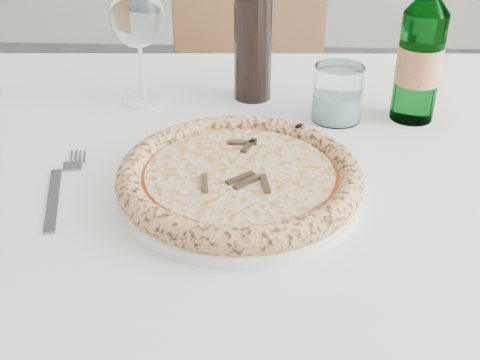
% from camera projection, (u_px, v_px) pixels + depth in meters
% --- Properties ---
extents(dining_table, '(1.53, 0.95, 0.76)m').
position_uv_depth(dining_table, '(243.00, 206.00, 0.90)').
color(dining_table, brown).
rests_on(dining_table, floor).
extents(chair_far, '(0.50, 0.50, 0.93)m').
position_uv_depth(chair_far, '(258.00, 97.00, 1.61)').
color(chair_far, brown).
rests_on(chair_far, floor).
extents(plate, '(0.31, 0.31, 0.02)m').
position_uv_depth(plate, '(240.00, 188.00, 0.77)').
color(plate, white).
rests_on(plate, dining_table).
extents(pizza, '(0.31, 0.31, 0.03)m').
position_uv_depth(pizza, '(240.00, 176.00, 0.76)').
color(pizza, '#E4B670').
rests_on(pizza, plate).
extents(fork, '(0.05, 0.21, 0.00)m').
position_uv_depth(fork, '(59.00, 188.00, 0.78)').
color(fork, slate).
rests_on(fork, dining_table).
extents(wine_glass, '(0.09, 0.09, 0.20)m').
position_uv_depth(wine_glass, '(137.00, 18.00, 0.95)').
color(wine_glass, white).
rests_on(wine_glass, dining_table).
extents(tumbler, '(0.08, 0.08, 0.09)m').
position_uv_depth(tumbler, '(337.00, 97.00, 0.94)').
color(tumbler, white).
rests_on(tumbler, dining_table).
extents(beer_bottle, '(0.07, 0.07, 0.26)m').
position_uv_depth(beer_bottle, '(420.00, 54.00, 0.91)').
color(beer_bottle, '#2F8B46').
rests_on(beer_bottle, dining_table).
extents(wine_bottle, '(0.06, 0.06, 0.26)m').
position_uv_depth(wine_bottle, '(253.00, 35.00, 0.98)').
color(wine_bottle, black).
rests_on(wine_bottle, dining_table).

